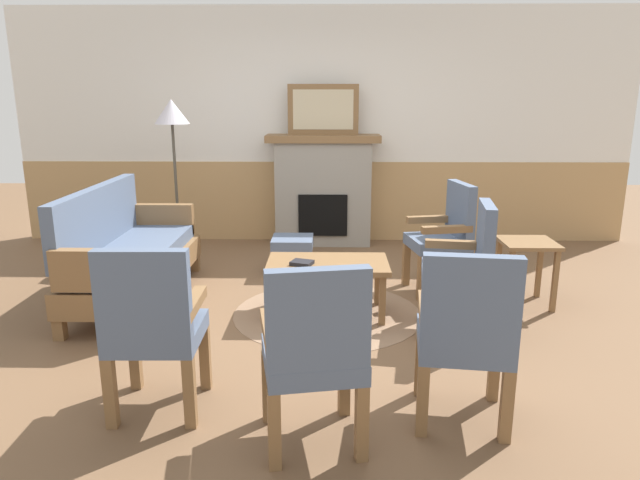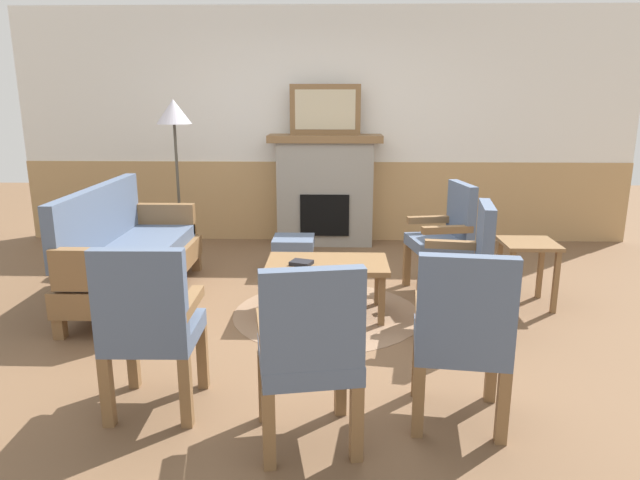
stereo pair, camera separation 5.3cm
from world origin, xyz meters
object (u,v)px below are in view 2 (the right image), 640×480
object	(u,v)px
coffee_table	(327,268)
armchair_front_left	(309,348)
book_on_table	(301,263)
footstool	(294,245)
armchair_near_fireplace	(446,233)
side_table	(528,255)
armchair_corner_left	(462,331)
armchair_by_window_left	(465,263)
couch	(131,255)
fireplace	(325,189)
armchair_front_center	(149,322)
floor_lamp_by_couch	(174,122)
framed_picture	(325,110)

from	to	relation	value
coffee_table	armchair_front_left	size ratio (longest dim) A/B	0.98
book_on_table	footstool	bearing A→B (deg)	97.25
book_on_table	footstool	distance (m)	1.22
footstool	armchair_near_fireplace	bearing A→B (deg)	-20.31
side_table	armchair_corner_left	bearing A→B (deg)	-116.97
armchair_by_window_left	side_table	world-z (taller)	armchair_by_window_left
book_on_table	armchair_corner_left	bearing A→B (deg)	-58.23
couch	armchair_front_left	xyz separation A→B (m)	(1.63, -2.12, 0.14)
fireplace	footstool	distance (m)	1.25
footstool	couch	bearing A→B (deg)	-149.11
armchair_near_fireplace	armchair_front_center	bearing A→B (deg)	-133.28
footstool	armchair_front_left	bearing A→B (deg)	-84.23
floor_lamp_by_couch	couch	bearing A→B (deg)	-92.61
couch	book_on_table	world-z (taller)	couch
fireplace	armchair_corner_left	world-z (taller)	fireplace
armchair_front_left	framed_picture	bearing A→B (deg)	90.11
armchair_near_fireplace	armchair_front_center	distance (m)	2.88
framed_picture	floor_lamp_by_couch	distance (m)	1.67
footstool	armchair_by_window_left	world-z (taller)	armchair_by_window_left
armchair_near_fireplace	armchair_by_window_left	world-z (taller)	same
armchair_front_left	armchair_corner_left	xyz separation A→B (m)	(0.78, 0.23, 0.00)
couch	coffee_table	size ratio (longest dim) A/B	1.88
fireplace	side_table	world-z (taller)	fireplace
fireplace	armchair_near_fireplace	bearing A→B (deg)	-56.51
armchair_by_window_left	armchair_front_center	distance (m)	2.26
framed_picture	floor_lamp_by_couch	world-z (taller)	framed_picture
book_on_table	side_table	world-z (taller)	side_table
fireplace	armchair_front_left	size ratio (longest dim) A/B	1.33
coffee_table	floor_lamp_by_couch	bearing A→B (deg)	134.26
armchair_near_fireplace	armchair_by_window_left	size ratio (longest dim) A/B	1.00
footstool	floor_lamp_by_couch	bearing A→B (deg)	156.06
book_on_table	armchair_near_fireplace	xyz separation A→B (m)	(1.24, 0.68, 0.08)
armchair_by_window_left	armchair_front_center	world-z (taller)	same
armchair_corner_left	side_table	xyz separation A→B (m)	(0.94, 1.84, -0.10)
armchair_near_fireplace	coffee_table	bearing A→B (deg)	-150.56
armchair_front_left	armchair_corner_left	bearing A→B (deg)	16.31
fireplace	armchair_front_center	xyz separation A→B (m)	(-0.87, -3.77, -0.11)
fireplace	framed_picture	world-z (taller)	framed_picture
book_on_table	side_table	bearing A→B (deg)	10.56
armchair_near_fireplace	armchair_by_window_left	distance (m)	0.93
armchair_front_left	floor_lamp_by_couch	bearing A→B (deg)	114.26
framed_picture	side_table	distance (m)	2.87
coffee_table	book_on_table	distance (m)	0.23
armchair_front_left	armchair_by_window_left	bearing A→B (deg)	54.10
framed_picture	armchair_near_fireplace	size ratio (longest dim) A/B	0.82
coffee_table	side_table	bearing A→B (deg)	8.75
armchair_by_window_left	armchair_corner_left	xyz separation A→B (m)	(-0.28, -1.24, 0.00)
floor_lamp_by_couch	book_on_table	bearing A→B (deg)	-50.98
fireplace	armchair_near_fireplace	xyz separation A→B (m)	(1.11, -1.67, -0.11)
coffee_table	book_on_table	size ratio (longest dim) A/B	5.95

